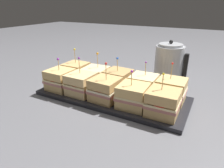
{
  "coord_description": "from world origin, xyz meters",
  "views": [
    {
      "loc": [
        0.4,
        -0.75,
        0.42
      ],
      "look_at": [
        0.0,
        0.0,
        0.07
      ],
      "focal_mm": 32.0,
      "sensor_mm": 36.0,
      "label": 1
    }
  ],
  "objects_px": {
    "serving_platter": "(112,96)",
    "sandwich_front_center": "(106,90)",
    "sandwich_back_far_left": "(76,72)",
    "sandwich_back_far_right": "(171,90)",
    "sandwich_front_right": "(133,96)",
    "sandwich_back_right": "(143,85)",
    "sandwich_front_left": "(81,84)",
    "sandwich_back_left": "(96,76)",
    "sandwich_front_far_left": "(60,80)",
    "kettle_steel": "(169,64)",
    "sandwich_front_far_right": "(163,103)",
    "sandwich_back_center": "(118,80)"
  },
  "relations": [
    {
      "from": "sandwich_back_far_left",
      "to": "sandwich_back_center",
      "type": "bearing_deg",
      "value": -0.34
    },
    {
      "from": "sandwich_back_left",
      "to": "kettle_steel",
      "type": "xyz_separation_m",
      "value": [
        0.31,
        0.25,
        0.04
      ]
    },
    {
      "from": "sandwich_back_left",
      "to": "sandwich_back_right",
      "type": "height_order",
      "value": "sandwich_back_left"
    },
    {
      "from": "sandwich_back_center",
      "to": "sandwich_back_far_right",
      "type": "distance_m",
      "value": 0.26
    },
    {
      "from": "sandwich_back_center",
      "to": "kettle_steel",
      "type": "distance_m",
      "value": 0.31
    },
    {
      "from": "sandwich_front_far_right",
      "to": "sandwich_back_far_left",
      "type": "relative_size",
      "value": 0.94
    },
    {
      "from": "sandwich_front_left",
      "to": "sandwich_back_far_left",
      "type": "distance_m",
      "value": 0.18
    },
    {
      "from": "sandwich_front_right",
      "to": "sandwich_back_right",
      "type": "xyz_separation_m",
      "value": [
        -0.0,
        0.13,
        -0.0
      ]
    },
    {
      "from": "sandwich_front_left",
      "to": "sandwich_back_far_right",
      "type": "height_order",
      "value": "sandwich_front_left"
    },
    {
      "from": "sandwich_front_center",
      "to": "kettle_steel",
      "type": "xyz_separation_m",
      "value": [
        0.18,
        0.38,
        0.04
      ]
    },
    {
      "from": "sandwich_back_center",
      "to": "sandwich_front_right",
      "type": "bearing_deg",
      "value": -43.34
    },
    {
      "from": "sandwich_back_far_right",
      "to": "sandwich_back_center",
      "type": "bearing_deg",
      "value": -179.7
    },
    {
      "from": "sandwich_back_left",
      "to": "kettle_steel",
      "type": "height_order",
      "value": "kettle_steel"
    },
    {
      "from": "sandwich_front_right",
      "to": "sandwich_back_far_right",
      "type": "xyz_separation_m",
      "value": [
        0.12,
        0.13,
        0.0
      ]
    },
    {
      "from": "serving_platter",
      "to": "sandwich_front_far_right",
      "type": "relative_size",
      "value": 4.19
    },
    {
      "from": "sandwich_front_left",
      "to": "sandwich_back_far_left",
      "type": "relative_size",
      "value": 0.99
    },
    {
      "from": "kettle_steel",
      "to": "sandwich_front_far_right",
      "type": "bearing_deg",
      "value": -79.12
    },
    {
      "from": "sandwich_front_center",
      "to": "sandwich_back_far_left",
      "type": "bearing_deg",
      "value": 153.7
    },
    {
      "from": "sandwich_front_right",
      "to": "sandwich_back_right",
      "type": "distance_m",
      "value": 0.13
    },
    {
      "from": "sandwich_front_right",
      "to": "serving_platter",
      "type": "bearing_deg",
      "value": 154.75
    },
    {
      "from": "sandwich_front_right",
      "to": "sandwich_back_far_right",
      "type": "distance_m",
      "value": 0.18
    },
    {
      "from": "sandwich_front_left",
      "to": "sandwich_back_left",
      "type": "bearing_deg",
      "value": 89.03
    },
    {
      "from": "sandwich_front_center",
      "to": "sandwich_back_left",
      "type": "xyz_separation_m",
      "value": [
        -0.13,
        0.12,
        -0.0
      ]
    },
    {
      "from": "serving_platter",
      "to": "sandwich_back_far_right",
      "type": "distance_m",
      "value": 0.27
    },
    {
      "from": "serving_platter",
      "to": "sandwich_front_left",
      "type": "xyz_separation_m",
      "value": [
        -0.13,
        -0.06,
        0.06
      ]
    },
    {
      "from": "sandwich_front_far_left",
      "to": "kettle_steel",
      "type": "distance_m",
      "value": 0.58
    },
    {
      "from": "sandwich_front_far_right",
      "to": "sandwich_back_left",
      "type": "bearing_deg",
      "value": 161.51
    },
    {
      "from": "sandwich_back_center",
      "to": "sandwich_back_left",
      "type": "bearing_deg",
      "value": -179.27
    },
    {
      "from": "sandwich_front_far_left",
      "to": "sandwich_front_right",
      "type": "xyz_separation_m",
      "value": [
        0.39,
        0.0,
        -0.0
      ]
    },
    {
      "from": "sandwich_front_center",
      "to": "sandwich_front_far_right",
      "type": "bearing_deg",
      "value": -0.83
    },
    {
      "from": "serving_platter",
      "to": "sandwich_front_far_right",
      "type": "bearing_deg",
      "value": -14.67
    },
    {
      "from": "sandwich_back_far_right",
      "to": "kettle_steel",
      "type": "xyz_separation_m",
      "value": [
        -0.07,
        0.25,
        0.04
      ]
    },
    {
      "from": "sandwich_front_far_left",
      "to": "sandwich_front_right",
      "type": "relative_size",
      "value": 1.0
    },
    {
      "from": "sandwich_front_far_left",
      "to": "sandwich_front_far_right",
      "type": "bearing_deg",
      "value": -0.37
    },
    {
      "from": "sandwich_back_far_left",
      "to": "sandwich_back_far_right",
      "type": "relative_size",
      "value": 1.04
    },
    {
      "from": "sandwich_back_far_left",
      "to": "sandwich_back_far_right",
      "type": "distance_m",
      "value": 0.51
    },
    {
      "from": "serving_platter",
      "to": "sandwich_front_center",
      "type": "bearing_deg",
      "value": -88.37
    },
    {
      "from": "sandwich_front_left",
      "to": "sandwich_front_far_right",
      "type": "xyz_separation_m",
      "value": [
        0.38,
        -0.0,
        0.0
      ]
    },
    {
      "from": "sandwich_back_left",
      "to": "sandwich_front_far_left",
      "type": "bearing_deg",
      "value": -135.7
    },
    {
      "from": "sandwich_front_left",
      "to": "sandwich_back_right",
      "type": "xyz_separation_m",
      "value": [
        0.26,
        0.13,
        -0.0
      ]
    },
    {
      "from": "serving_platter",
      "to": "sandwich_back_far_left",
      "type": "bearing_deg",
      "value": 165.89
    },
    {
      "from": "serving_platter",
      "to": "sandwich_back_far_left",
      "type": "relative_size",
      "value": 3.93
    },
    {
      "from": "sandwich_front_far_left",
      "to": "sandwich_back_far_right",
      "type": "xyz_separation_m",
      "value": [
        0.51,
        0.13,
        0.0
      ]
    },
    {
      "from": "sandwich_back_center",
      "to": "sandwich_back_right",
      "type": "height_order",
      "value": "sandwich_back_center"
    },
    {
      "from": "sandwich_front_far_right",
      "to": "sandwich_back_right",
      "type": "xyz_separation_m",
      "value": [
        -0.13,
        0.13,
        -0.0
      ]
    },
    {
      "from": "sandwich_back_left",
      "to": "sandwich_back_right",
      "type": "relative_size",
      "value": 1.08
    },
    {
      "from": "sandwich_front_far_left",
      "to": "sandwich_back_left",
      "type": "xyz_separation_m",
      "value": [
        0.13,
        0.12,
        -0.0
      ]
    },
    {
      "from": "sandwich_back_far_left",
      "to": "sandwich_back_right",
      "type": "bearing_deg",
      "value": 0.04
    },
    {
      "from": "serving_platter",
      "to": "sandwich_back_left",
      "type": "distance_m",
      "value": 0.15
    },
    {
      "from": "sandwich_back_far_left",
      "to": "sandwich_back_far_right",
      "type": "bearing_deg",
      "value": -0.02
    }
  ]
}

